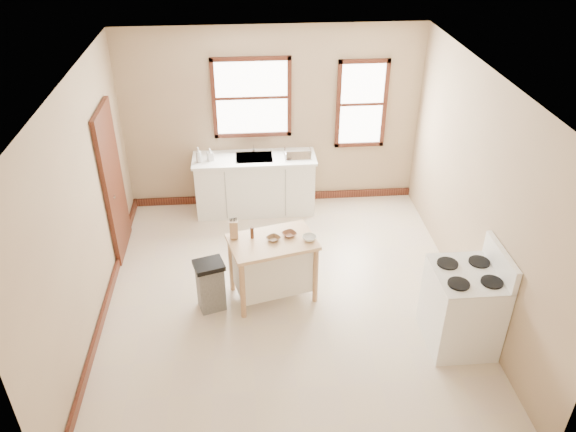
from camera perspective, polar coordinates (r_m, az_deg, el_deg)
The scene contains 23 objects.
floor at distance 7.17m, azimuth -0.22°, elevation -8.29°, with size 5.00×5.00×0.00m, color beige.
ceiling at distance 5.78m, azimuth -0.28°, elevation 13.48°, with size 5.00×5.00×0.00m, color white.
wall_back at distance 8.61m, azimuth -1.60°, elevation 9.82°, with size 4.50×0.04×2.80m, color tan.
wall_left at distance 6.60m, azimuth -20.12°, elevation 0.50°, with size 0.04×5.00×2.80m, color tan.
wall_right at distance 6.89m, azimuth 18.77°, elevation 2.13°, with size 0.04×5.00×2.80m, color tan.
window_main at distance 8.45m, azimuth -3.71°, elevation 11.89°, with size 1.17×0.06×1.22m, color #38150F, non-canonical shape.
window_side at distance 8.69m, azimuth 7.48°, elevation 11.19°, with size 0.77×0.06×1.37m, color #38150F, non-canonical shape.
door_left at distance 7.85m, azimuth -17.35°, elevation 3.23°, with size 0.06×0.90×2.10m, color #38150F.
baseboard_back at distance 9.16m, azimuth -1.47°, elevation 1.95°, with size 4.50×0.04×0.12m, color #38150F.
baseboard_left at distance 7.34m, azimuth -17.97°, elevation -8.47°, with size 0.04×5.00×0.12m, color #38150F.
sink_counter at distance 8.72m, azimuth -3.36°, elevation 3.27°, with size 1.86×0.62×0.92m, color white, non-canonical shape.
faucet at distance 8.63m, azimuth -3.52°, elevation 7.16°, with size 0.03×0.03×0.22m, color silver.
soap_bottle_a at distance 8.41m, azimuth -9.08°, elevation 6.15°, with size 0.09×0.09×0.23m, color #B2B2B2.
soap_bottle_b at distance 8.45m, azimuth -7.93°, elevation 6.21°, with size 0.08×0.09×0.19m, color #B2B2B2.
dish_rack at distance 8.49m, azimuth 1.00°, elevation 6.34°, with size 0.40×0.30×0.10m, color silver, non-canonical shape.
kitchen_island at distance 6.96m, azimuth -1.55°, elevation -5.34°, with size 1.02×0.65×0.84m, color #E3B985, non-canonical shape.
knife_block at distance 6.74m, azimuth -5.53°, elevation -1.47°, with size 0.10×0.10×0.20m, color tan, non-canonical shape.
pepper_grinder at distance 6.73m, azimuth -3.68°, elevation -1.70°, with size 0.04×0.04×0.15m, color #462413.
bowl_a at distance 6.71m, azimuth -1.49°, elevation -2.30°, with size 0.16×0.16×0.04m, color brown.
bowl_b at distance 6.79m, azimuth 0.14°, elevation -1.86°, with size 0.17×0.17×0.04m, color brown.
bowl_c at distance 6.71m, azimuth 2.19°, elevation -2.26°, with size 0.17×0.17×0.05m, color silver.
trash_bin at distance 6.89m, azimuth -7.87°, elevation -7.00°, with size 0.34×0.29×0.67m, color gray, non-canonical shape.
gas_stove at distance 6.50m, azimuth 17.43°, elevation -7.97°, with size 0.77×0.78×1.23m, color white, non-canonical shape.
Camera 1 is at (-0.43, -5.47, 4.61)m, focal length 35.00 mm.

